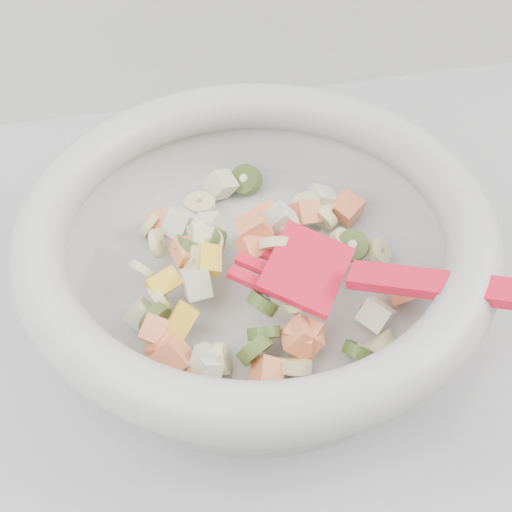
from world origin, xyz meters
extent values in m
cylinder|color=#B9B9B7|center=(0.19, 1.44, 0.91)|extent=(0.30, 0.30, 0.02)
torus|color=#B9B9B7|center=(0.19, 1.44, 0.98)|extent=(0.36, 0.36, 0.04)
cylinder|color=#CDCE89|center=(0.25, 1.50, 0.94)|extent=(0.03, 0.03, 0.02)
cylinder|color=#CDCE89|center=(0.14, 1.44, 0.95)|extent=(0.03, 0.04, 0.04)
cylinder|color=#CDCE89|center=(0.11, 1.51, 0.93)|extent=(0.03, 0.03, 0.03)
cylinder|color=#CDCE89|center=(0.11, 1.42, 0.94)|extent=(0.02, 0.03, 0.03)
cylinder|color=#CDCE89|center=(0.29, 1.43, 0.93)|extent=(0.02, 0.03, 0.03)
cylinder|color=#CDCE89|center=(0.20, 1.34, 0.93)|extent=(0.04, 0.03, 0.03)
cylinder|color=#CDCE89|center=(0.16, 1.52, 0.93)|extent=(0.03, 0.03, 0.01)
cylinder|color=#CDCE89|center=(0.15, 1.36, 0.93)|extent=(0.02, 0.03, 0.03)
cylinder|color=#CDCE89|center=(0.26, 1.48, 0.94)|extent=(0.02, 0.03, 0.03)
cylinder|color=#CDCE89|center=(0.16, 1.45, 0.96)|extent=(0.03, 0.03, 0.02)
cylinder|color=#CDCE89|center=(0.18, 1.55, 0.93)|extent=(0.03, 0.04, 0.03)
cylinder|color=#CDCE89|center=(0.22, 1.46, 0.95)|extent=(0.03, 0.03, 0.02)
cylinder|color=#CDCE89|center=(0.26, 1.35, 0.93)|extent=(0.04, 0.03, 0.03)
cylinder|color=#CDCE89|center=(0.26, 1.45, 0.94)|extent=(0.03, 0.03, 0.02)
cylinder|color=#CDCE89|center=(0.12, 1.48, 0.94)|extent=(0.02, 0.03, 0.03)
cylinder|color=#CDCE89|center=(0.21, 1.41, 0.96)|extent=(0.03, 0.03, 0.03)
cylinder|color=#CDCE89|center=(0.21, 1.38, 0.95)|extent=(0.03, 0.02, 0.02)
cylinder|color=#CDCE89|center=(0.10, 1.45, 0.94)|extent=(0.02, 0.03, 0.03)
cylinder|color=#CDCE89|center=(0.20, 1.43, 0.97)|extent=(0.03, 0.02, 0.03)
cube|color=#FF8350|center=(0.19, 1.44, 0.96)|extent=(0.03, 0.03, 0.03)
cube|color=#FF8350|center=(0.21, 1.36, 0.93)|extent=(0.03, 0.03, 0.03)
cube|color=#FF8350|center=(0.14, 1.45, 0.95)|extent=(0.03, 0.03, 0.02)
cube|color=#FF8350|center=(0.10, 1.39, 0.94)|extent=(0.03, 0.03, 0.03)
cube|color=#FF8350|center=(0.19, 1.44, 0.97)|extent=(0.03, 0.02, 0.03)
cube|color=#FF8350|center=(0.20, 1.48, 0.95)|extent=(0.03, 0.03, 0.03)
cube|color=#FF8350|center=(0.21, 1.36, 0.94)|extent=(0.03, 0.02, 0.03)
cube|color=#FF8350|center=(0.12, 1.51, 0.93)|extent=(0.03, 0.03, 0.03)
cube|color=#FF8350|center=(0.13, 1.35, 0.93)|extent=(0.02, 0.03, 0.03)
cube|color=#FF8350|center=(0.28, 1.49, 0.93)|extent=(0.03, 0.04, 0.03)
cube|color=#FF8350|center=(0.11, 1.38, 0.93)|extent=(0.03, 0.03, 0.03)
cube|color=#FF8350|center=(0.11, 1.37, 0.93)|extent=(0.04, 0.03, 0.04)
cube|color=#FF8350|center=(0.18, 1.34, 0.93)|extent=(0.03, 0.03, 0.03)
cube|color=#FF8350|center=(0.27, 1.38, 0.93)|extent=(0.02, 0.02, 0.02)
cube|color=#FF8350|center=(0.24, 1.48, 0.94)|extent=(0.03, 0.03, 0.03)
cube|color=#FF8350|center=(0.30, 1.40, 0.93)|extent=(0.03, 0.03, 0.03)
cylinder|color=olive|center=(0.23, 1.43, 0.96)|extent=(0.04, 0.04, 0.03)
cylinder|color=olive|center=(0.14, 1.46, 0.95)|extent=(0.03, 0.04, 0.03)
cylinder|color=olive|center=(0.21, 1.55, 0.93)|extent=(0.04, 0.04, 0.03)
cylinder|color=olive|center=(0.27, 1.44, 0.94)|extent=(0.03, 0.03, 0.03)
cylinder|color=olive|center=(0.18, 1.37, 0.94)|extent=(0.03, 0.03, 0.03)
cylinder|color=olive|center=(0.25, 1.35, 0.93)|extent=(0.03, 0.03, 0.03)
cylinder|color=olive|center=(0.18, 1.39, 0.95)|extent=(0.03, 0.03, 0.03)
cylinder|color=olive|center=(0.11, 1.40, 0.93)|extent=(0.03, 0.03, 0.03)
cylinder|color=olive|center=(0.17, 1.36, 0.94)|extent=(0.03, 0.03, 0.03)
cylinder|color=olive|center=(0.16, 1.46, 0.95)|extent=(0.03, 0.03, 0.03)
cube|color=beige|center=(0.26, 1.50, 0.93)|extent=(0.03, 0.02, 0.03)
cube|color=beige|center=(0.14, 1.50, 0.94)|extent=(0.04, 0.03, 0.03)
cube|color=beige|center=(0.16, 1.47, 0.95)|extent=(0.03, 0.03, 0.03)
cube|color=beige|center=(0.14, 1.42, 0.95)|extent=(0.02, 0.03, 0.03)
cube|color=beige|center=(0.21, 1.43, 0.95)|extent=(0.03, 0.03, 0.03)
cube|color=beige|center=(0.10, 1.42, 0.93)|extent=(0.03, 0.02, 0.03)
cube|color=beige|center=(0.14, 1.36, 0.93)|extent=(0.03, 0.03, 0.03)
cube|color=beige|center=(0.27, 1.37, 0.93)|extent=(0.03, 0.03, 0.03)
cube|color=beige|center=(0.21, 1.46, 0.96)|extent=(0.03, 0.02, 0.03)
cube|color=beige|center=(0.18, 1.55, 0.93)|extent=(0.03, 0.03, 0.03)
cube|color=beige|center=(0.15, 1.47, 0.95)|extent=(0.02, 0.03, 0.03)
cube|color=beige|center=(0.26, 1.49, 0.93)|extent=(0.03, 0.03, 0.02)
cube|color=beige|center=(0.14, 1.35, 0.93)|extent=(0.02, 0.02, 0.02)
cube|color=beige|center=(0.20, 1.39, 0.95)|extent=(0.02, 0.02, 0.02)
cube|color=yellow|center=(0.15, 1.43, 0.96)|extent=(0.02, 0.03, 0.02)
cube|color=yellow|center=(0.12, 1.43, 0.94)|extent=(0.03, 0.03, 0.02)
cube|color=yellow|center=(0.12, 1.39, 0.94)|extent=(0.03, 0.03, 0.03)
cube|color=red|center=(0.22, 1.40, 0.96)|extent=(0.08, 0.09, 0.02)
cube|color=red|center=(0.20, 1.44, 0.96)|extent=(0.03, 0.02, 0.01)
cube|color=red|center=(0.19, 1.43, 0.96)|extent=(0.03, 0.02, 0.01)
cube|color=red|center=(0.18, 1.42, 0.96)|extent=(0.03, 0.02, 0.01)
cube|color=red|center=(0.18, 1.40, 0.96)|extent=(0.03, 0.02, 0.01)
cube|color=red|center=(0.33, 1.33, 0.99)|extent=(0.18, 0.13, 0.05)
camera|label=1|loc=(0.11, 1.06, 1.35)|focal=50.00mm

